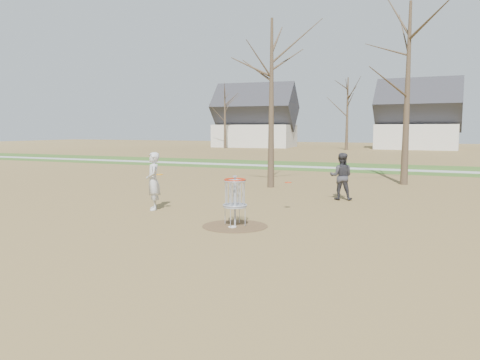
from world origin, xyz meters
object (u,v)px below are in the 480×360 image
disc_grounded (232,227)px  disc_golf_basket (235,193)px  player_standing (153,181)px  player_throwing (341,176)px

disc_grounded → disc_golf_basket: bearing=92.5°
player_standing → disc_golf_basket: size_ratio=1.40×
player_standing → player_throwing: size_ratio=1.07×
player_throwing → disc_grounded: size_ratio=8.02×
disc_grounded → player_throwing: bearing=74.7°
player_throwing → disc_golf_basket: (-1.69, -5.97, 0.03)m
player_standing → player_throwing: bearing=95.3°
player_standing → disc_golf_basket: (3.52, -1.33, -0.03)m
player_standing → disc_grounded: size_ratio=8.60×
player_standing → disc_golf_basket: player_standing is taller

